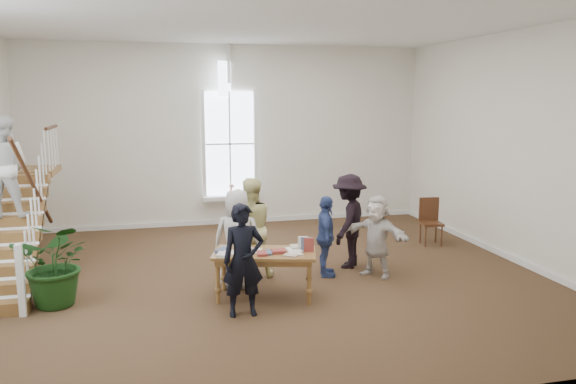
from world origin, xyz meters
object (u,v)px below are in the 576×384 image
object	(u,v)px
person_yellow	(250,228)
floor_plant	(57,263)
woman_cluster_c	(377,236)
woman_cluster_b	(349,221)
library_table	(264,257)
elderly_woman	(237,239)
police_officer	(243,260)
side_chair	(430,218)
woman_cluster_a	(326,236)

from	to	relation	value
person_yellow	floor_plant	size ratio (longest dim) A/B	1.33
woman_cluster_c	floor_plant	bearing A→B (deg)	-126.62
woman_cluster_b	floor_plant	xyz separation A→B (m)	(-5.09, -0.85, -0.21)
library_table	elderly_woman	bearing A→B (deg)	134.39
police_officer	side_chair	distance (m)	5.61
elderly_woman	woman_cluster_b	world-z (taller)	woman_cluster_b
person_yellow	woman_cluster_c	xyz separation A→B (m)	(2.24, -0.48, -0.16)
side_chair	floor_plant	bearing A→B (deg)	-156.37
side_chair	person_yellow	bearing A→B (deg)	-154.12
elderly_woman	police_officer	bearing A→B (deg)	101.03
elderly_woman	woman_cluster_b	bearing A→B (deg)	-147.67
library_table	woman_cluster_c	distance (m)	2.29
person_yellow	woman_cluster_a	size ratio (longest dim) A/B	1.23
library_table	floor_plant	bearing A→B (deg)	-172.27
elderly_woman	woman_cluster_c	distance (m)	2.54
police_officer	woman_cluster_c	world-z (taller)	police_officer
library_table	side_chair	world-z (taller)	side_chair
woman_cluster_c	floor_plant	world-z (taller)	woman_cluster_c
person_yellow	side_chair	bearing A→B (deg)	-166.07
woman_cluster_b	library_table	bearing A→B (deg)	-20.64
elderly_woman	floor_plant	world-z (taller)	elderly_woman
woman_cluster_a	police_officer	bearing A→B (deg)	142.80
police_officer	woman_cluster_a	bearing A→B (deg)	40.40
library_table	woman_cluster_c	xyz separation A→B (m)	(2.20, 0.63, 0.06)
elderly_woman	library_table	bearing A→B (deg)	134.69
side_chair	woman_cluster_a	bearing A→B (deg)	-142.60
woman_cluster_c	elderly_woman	bearing A→B (deg)	-128.30
person_yellow	police_officer	bearing A→B (deg)	73.46
library_table	floor_plant	xyz separation A→B (m)	(-3.19, 0.42, -0.00)
police_officer	side_chair	bearing A→B (deg)	33.75
library_table	woman_cluster_a	distance (m)	1.54
police_officer	side_chair	world-z (taller)	police_officer
library_table	woman_cluster_b	xyz separation A→B (m)	(1.90, 1.28, 0.21)
police_officer	woman_cluster_b	distance (m)	3.03
elderly_woman	woman_cluster_a	size ratio (longest dim) A/B	1.15
library_table	woman_cluster_a	world-z (taller)	woman_cluster_a
library_table	woman_cluster_b	size ratio (longest dim) A/B	1.00
police_officer	floor_plant	distance (m)	2.95
police_officer	elderly_woman	bearing A→B (deg)	85.54
person_yellow	woman_cluster_c	size ratio (longest dim) A/B	1.22
woman_cluster_b	side_chair	world-z (taller)	woman_cluster_b
police_officer	woman_cluster_c	size ratio (longest dim) A/B	1.13
floor_plant	elderly_woman	bearing A→B (deg)	3.67
person_yellow	side_chair	distance (m)	4.49
library_table	person_yellow	distance (m)	1.13
floor_plant	side_chair	size ratio (longest dim) A/B	1.33
police_officer	elderly_woman	world-z (taller)	elderly_woman
woman_cluster_a	floor_plant	xyz separation A→B (m)	(-4.49, -0.40, -0.06)
woman_cluster_a	elderly_woman	bearing A→B (deg)	110.23
police_officer	floor_plant	xyz separation A→B (m)	(-2.75, 1.07, -0.16)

